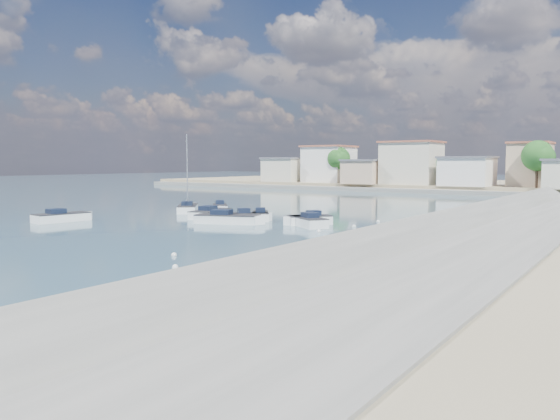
% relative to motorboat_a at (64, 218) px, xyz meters
% --- Properties ---
extents(ground, '(400.00, 400.00, 0.00)m').
position_rel_motorboat_a_xyz_m(ground, '(21.88, 34.34, -0.38)').
color(ground, '#2F4A5E').
rests_on(ground, ground).
extents(seawall_walkway, '(5.00, 90.00, 1.80)m').
position_rel_motorboat_a_xyz_m(seawall_walkway, '(40.38, 7.34, 0.52)').
color(seawall_walkway, slate).
rests_on(seawall_walkway, ground).
extents(breakwater, '(2.00, 31.02, 0.35)m').
position_rel_motorboat_a_xyz_m(breakwater, '(28.78, 7.03, -0.21)').
color(breakwater, black).
rests_on(breakwater, ground).
extents(far_shore_land, '(160.00, 40.00, 1.40)m').
position_rel_motorboat_a_xyz_m(far_shore_land, '(21.88, 86.34, 0.32)').
color(far_shore_land, gray).
rests_on(far_shore_land, ground).
extents(far_shore_quay, '(160.00, 2.50, 0.80)m').
position_rel_motorboat_a_xyz_m(far_shore_quay, '(21.88, 65.34, 0.02)').
color(far_shore_quay, slate).
rests_on(far_shore_quay, ground).
extents(far_town, '(113.01, 12.80, 8.35)m').
position_rel_motorboat_a_xyz_m(far_town, '(32.59, 71.26, 4.56)').
color(far_town, beige).
rests_on(far_town, far_shore_land).
extents(shore_trees, '(74.56, 38.32, 7.92)m').
position_rel_motorboat_a_xyz_m(shore_trees, '(30.22, 62.46, 5.84)').
color(shore_trees, '#38281E').
rests_on(shore_trees, ground).
extents(motorboat_a, '(2.66, 5.82, 1.48)m').
position_rel_motorboat_a_xyz_m(motorboat_a, '(0.00, 0.00, 0.00)').
color(motorboat_a, white).
rests_on(motorboat_a, ground).
extents(motorboat_b, '(3.71, 3.92, 1.48)m').
position_rel_motorboat_a_xyz_m(motorboat_b, '(14.49, 10.30, -0.00)').
color(motorboat_b, white).
rests_on(motorboat_b, ground).
extents(motorboat_c, '(5.07, 4.21, 1.48)m').
position_rel_motorboat_a_xyz_m(motorboat_c, '(20.97, 10.12, 0.00)').
color(motorboat_c, white).
rests_on(motorboat_c, ground).
extents(motorboat_d, '(3.79, 4.10, 1.48)m').
position_rel_motorboat_a_xyz_m(motorboat_d, '(20.46, 11.10, -0.00)').
color(motorboat_d, white).
rests_on(motorboat_d, ground).
extents(motorboat_e, '(3.33, 6.23, 1.48)m').
position_rel_motorboat_a_xyz_m(motorboat_e, '(9.11, 10.91, -0.00)').
color(motorboat_e, white).
rests_on(motorboat_e, ground).
extents(motorboat_f, '(3.51, 3.92, 1.48)m').
position_rel_motorboat_a_xyz_m(motorboat_f, '(14.65, 11.75, -0.00)').
color(motorboat_f, white).
rests_on(motorboat_f, ground).
extents(motorboat_g, '(3.99, 4.12, 1.48)m').
position_rel_motorboat_a_xyz_m(motorboat_g, '(5.40, 16.40, 0.00)').
color(motorboat_g, white).
rests_on(motorboat_g, ground).
extents(motorboat_h, '(6.53, 4.18, 1.48)m').
position_rel_motorboat_a_xyz_m(motorboat_h, '(14.21, 7.78, -0.00)').
color(motorboat_h, white).
rests_on(motorboat_h, ground).
extents(sailboat, '(5.29, 5.76, 9.00)m').
position_rel_motorboat_a_xyz_m(sailboat, '(2.48, 14.18, 0.04)').
color(sailboat, white).
rests_on(sailboat, ground).
extents(mooring_buoys, '(10.22, 39.15, 0.33)m').
position_rel_motorboat_a_xyz_m(mooring_buoys, '(25.79, 7.63, -0.33)').
color(mooring_buoys, white).
rests_on(mooring_buoys, ground).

